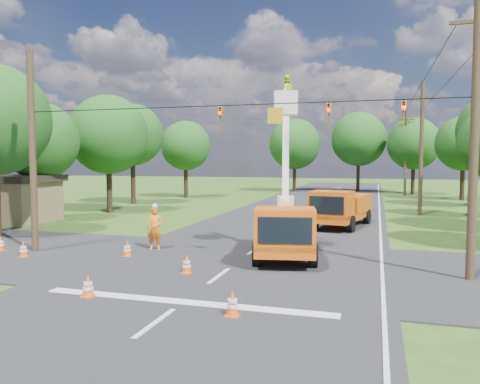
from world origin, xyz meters
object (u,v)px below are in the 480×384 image
(traffic_cone_2, at_px, (277,236))
(tree_left_d, at_px, (108,135))
(traffic_cone_3, at_px, (314,228))
(pole_right_mid, at_px, (421,147))
(tree_left_f, at_px, (186,146))
(tree_far_c, at_px, (414,144))
(shed, at_px, (12,198))
(pole_right_near, at_px, (475,132))
(tree_left_c, at_px, (40,141))
(bucket_truck, at_px, (285,220))
(traffic_cone_1, at_px, (233,304))
(traffic_cone_5, at_px, (23,249))
(ground_worker, at_px, (155,228))
(traffic_cone_0, at_px, (88,286))
(pole_left, at_px, (33,153))
(traffic_cone_7, at_px, (340,218))
(pole_right_far, at_px, (406,151))
(tree_far_a, at_px, (295,144))
(second_truck, at_px, (341,208))
(traffic_cone_8, at_px, (187,264))
(tree_far_b, at_px, (359,139))
(traffic_cone_4, at_px, (127,249))
(tree_right_e, at_px, (464,144))
(traffic_cone_6, at_px, (0,243))
(tree_left_e, at_px, (132,135))
(distant_car, at_px, (336,197))

(traffic_cone_2, relative_size, tree_left_d, 0.08)
(traffic_cone_3, xyz_separation_m, pole_right_mid, (6.52, 11.31, 4.75))
(traffic_cone_3, xyz_separation_m, tree_left_f, (-16.78, 21.31, 5.33))
(tree_far_c, bearing_deg, shed, -128.97)
(pole_right_near, bearing_deg, tree_left_c, 160.20)
(bucket_truck, bearing_deg, traffic_cone_1, -99.92)
(traffic_cone_1, xyz_separation_m, traffic_cone_5, (-10.84, 4.70, 0.00))
(ground_worker, bearing_deg, pole_right_mid, 40.88)
(shed, relative_size, tree_left_d, 0.60)
(traffic_cone_0, relative_size, pole_right_mid, 0.07)
(pole_left, distance_m, tree_left_c, 11.44)
(traffic_cone_2, bearing_deg, traffic_cone_7, 73.44)
(bucket_truck, relative_size, traffic_cone_1, 10.98)
(pole_right_far, xyz_separation_m, tree_far_a, (-13.50, 3.00, 1.08))
(second_truck, relative_size, traffic_cone_7, 9.35)
(pole_right_near, bearing_deg, traffic_cone_8, -169.04)
(ground_worker, relative_size, traffic_cone_5, 2.84)
(pole_left, distance_m, tree_far_b, 46.76)
(traffic_cone_4, relative_size, tree_far_b, 0.07)
(pole_left, bearing_deg, traffic_cone_7, 47.09)
(pole_right_mid, height_order, tree_far_c, pole_right_mid)
(tree_left_d, height_order, tree_far_a, tree_far_a)
(traffic_cone_1, xyz_separation_m, tree_left_f, (-16.52, 35.89, 5.33))
(ground_worker, relative_size, tree_far_a, 0.21)
(tree_far_b, bearing_deg, traffic_cone_3, -91.61)
(ground_worker, relative_size, tree_left_f, 0.24)
(traffic_cone_2, relative_size, pole_right_mid, 0.07)
(tree_right_e, bearing_deg, pole_right_far, 136.67)
(traffic_cone_6, bearing_deg, traffic_cone_3, 34.69)
(bucket_truck, bearing_deg, traffic_cone_3, 76.34)
(ground_worker, height_order, pole_right_near, pole_right_near)
(traffic_cone_1, bearing_deg, tree_far_b, 88.55)
(traffic_cone_5, relative_size, tree_left_e, 0.08)
(pole_right_far, bearing_deg, traffic_cone_3, -101.76)
(distant_car, relative_size, traffic_cone_4, 6.20)
(traffic_cone_7, height_order, tree_left_e, tree_left_e)
(traffic_cone_0, distance_m, tree_right_e, 44.17)
(traffic_cone_5, height_order, tree_left_d, tree_left_d)
(traffic_cone_5, relative_size, tree_left_c, 0.09)
(ground_worker, bearing_deg, tree_far_c, 57.28)
(traffic_cone_5, distance_m, pole_right_far, 45.05)
(bucket_truck, height_order, traffic_cone_1, bucket_truck)
(traffic_cone_6, xyz_separation_m, tree_far_c, (20.61, 42.37, 5.70))
(traffic_cone_6, height_order, tree_left_d, tree_left_d)
(ground_worker, bearing_deg, tree_far_b, 66.66)
(second_truck, relative_size, traffic_cone_8, 9.35)
(second_truck, height_order, distant_car, second_truck)
(traffic_cone_6, distance_m, tree_right_e, 43.60)
(shed, bearing_deg, tree_left_f, 81.72)
(bucket_truck, relative_size, pole_left, 0.87)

